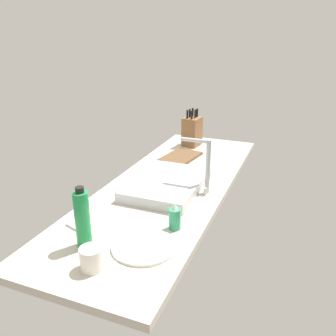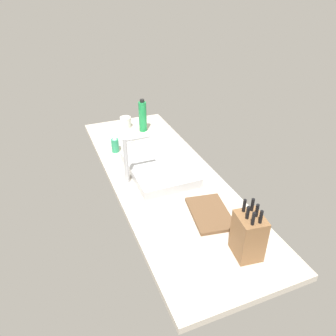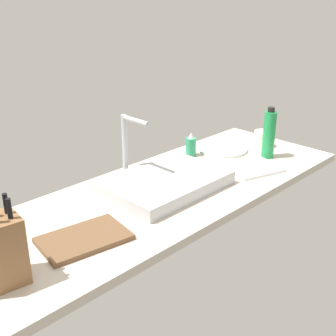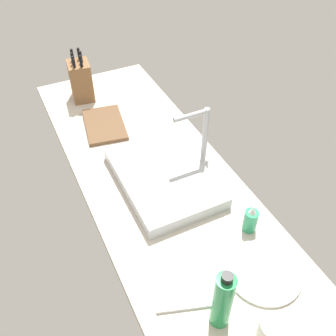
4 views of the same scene
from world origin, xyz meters
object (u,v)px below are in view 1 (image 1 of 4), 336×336
faucet (205,161)px  soap_bottle (175,218)px  cutting_board (181,157)px  dinner_plate (144,246)px  coffee_mug (92,259)px  knife_block (192,131)px  dish_towel (99,220)px  sink_basin (167,184)px  water_bottle (83,219)px

faucet → soap_bottle: 41.55cm
cutting_board → soap_bottle: soap_bottle is taller
soap_bottle → dinner_plate: (17.77, -6.17, -4.53)cm
cutting_board → coffee_mug: 121.59cm
knife_block → dish_towel: bearing=6.0°
soap_bottle → coffee_mug: size_ratio=1.42×
sink_basin → dinner_plate: sink_basin is taller
cutting_board → faucet: bearing=32.8°
cutting_board → dish_towel: bearing=-3.3°
soap_bottle → coffee_mug: 40.44cm
sink_basin → dinner_plate: size_ratio=1.96×
knife_block → coffee_mug: knife_block is taller
soap_bottle → water_bottle: (25.07, -28.39, 6.79)cm
sink_basin → cutting_board: (-48.31, -9.79, -1.87)cm
dish_towel → water_bottle: bearing=14.8°
sink_basin → knife_block: size_ratio=1.88×
faucet → water_bottle: (64.84, -29.44, -5.22)cm
dinner_plate → coffee_mug: 22.15cm
sink_basin → dish_towel: sink_basin is taller
cutting_board → water_bottle: (109.78, -0.49, 11.02)cm
knife_block → dish_towel: knife_block is taller
cutting_board → coffee_mug: coffee_mug is taller
knife_block → cutting_board: 31.26cm
water_bottle → dish_towel: water_bottle is taller
faucet → dinner_plate: bearing=-7.2°
soap_bottle → coffee_mug: bearing=-25.8°
soap_bottle → water_bottle: bearing=-48.6°
sink_basin → cutting_board: bearing=-168.5°
faucet → coffee_mug: faucet is taller
dish_towel → coffee_mug: bearing=27.8°
cutting_board → knife_block: bearing=-176.3°
water_bottle → knife_block: bearing=-179.4°
cutting_board → water_bottle: 110.34cm
knife_block → water_bottle: size_ratio=1.05×
knife_block → dinner_plate: knife_block is taller
dinner_plate → dish_towel: (-10.95, -27.04, 0.00)cm
sink_basin → dinner_plate: bearing=12.4°
soap_bottle → water_bottle: 38.48cm
water_bottle → dish_towel: (-18.25, -4.81, -11.32)cm
faucet → dish_towel: bearing=-36.3°
soap_bottle → dish_towel: 34.20cm
sink_basin → coffee_mug: (72.79, 0.51, 1.48)cm
faucet → water_bottle: faucet is taller
dinner_plate → coffee_mug: bearing=-31.5°
water_bottle → cutting_board: bearing=179.7°
knife_block → dinner_plate: bearing=17.8°
sink_basin → coffee_mug: 72.81cm
soap_bottle → dish_towel: soap_bottle is taller
dinner_plate → dish_towel: bearing=-112.0°
dish_towel → soap_bottle: bearing=101.6°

